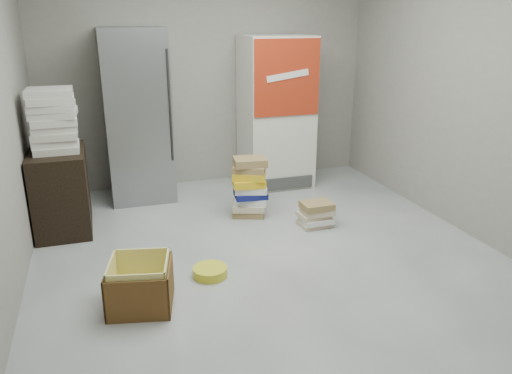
{
  "coord_description": "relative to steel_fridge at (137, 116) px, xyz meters",
  "views": [
    {
      "loc": [
        -1.32,
        -3.54,
        2.01
      ],
      "look_at": [
        0.04,
        0.7,
        0.48
      ],
      "focal_mm": 35.0,
      "sensor_mm": 36.0,
      "label": 1
    }
  ],
  "objects": [
    {
      "name": "ground",
      "position": [
        0.9,
        -2.13,
        -0.95
      ],
      "size": [
        5.0,
        5.0,
        0.0
      ],
      "primitive_type": "plane",
      "color": "#B9B9B5",
      "rests_on": "ground"
    },
    {
      "name": "supply_box_stack",
      "position": [
        -0.82,
        -0.73,
        0.14
      ],
      "size": [
        0.45,
        0.44,
        0.58
      ],
      "color": "beige",
      "rests_on": "wood_shelf"
    },
    {
      "name": "phonebook_stack_side",
      "position": [
        1.57,
        -1.43,
        -0.82
      ],
      "size": [
        0.34,
        0.28,
        0.25
      ],
      "rotation": [
        0.0,
        0.0,
        0.05
      ],
      "color": "beige",
      "rests_on": "ground"
    },
    {
      "name": "coke_cooler",
      "position": [
        1.65,
        -0.01,
        -0.05
      ],
      "size": [
        0.8,
        0.73,
        1.8
      ],
      "color": "silver",
      "rests_on": "ground"
    },
    {
      "name": "bucket_lid",
      "position": [
        0.32,
        -2.11,
        -0.91
      ],
      "size": [
        0.33,
        0.33,
        0.08
      ],
      "primitive_type": "cylinder",
      "rotation": [
        0.0,
        0.0,
        -0.19
      ],
      "color": "yellow",
      "rests_on": "ground"
    },
    {
      "name": "wood_shelf",
      "position": [
        -0.83,
        -0.73,
        -0.55
      ],
      "size": [
        0.5,
        0.8,
        0.8
      ],
      "primitive_type": "cube",
      "color": "black",
      "rests_on": "ground"
    },
    {
      "name": "phonebook_stack_main",
      "position": [
        1.02,
        -0.96,
        -0.64
      ],
      "size": [
        0.43,
        0.37,
        0.63
      ],
      "rotation": [
        0.0,
        0.0,
        -0.27
      ],
      "color": "olive",
      "rests_on": "ground"
    },
    {
      "name": "room_shell",
      "position": [
        0.9,
        -2.13,
        0.85
      ],
      "size": [
        4.04,
        5.04,
        2.82
      ],
      "color": "gray",
      "rests_on": "ground"
    },
    {
      "name": "steel_fridge",
      "position": [
        0.0,
        0.0,
        0.0
      ],
      "size": [
        0.7,
        0.72,
        1.9
      ],
      "color": "gray",
      "rests_on": "ground"
    },
    {
      "name": "cardboard_box",
      "position": [
        -0.25,
        -2.39,
        -0.8
      ],
      "size": [
        0.53,
        0.53,
        0.36
      ],
      "rotation": [
        0.0,
        0.0,
        -0.21
      ],
      "color": "yellow",
      "rests_on": "ground"
    }
  ]
}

